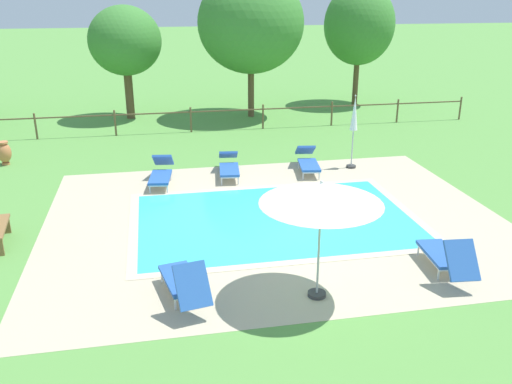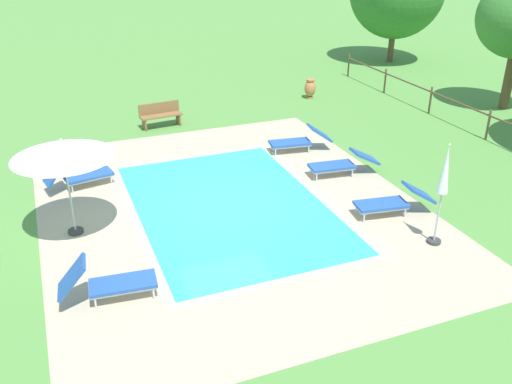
% 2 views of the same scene
% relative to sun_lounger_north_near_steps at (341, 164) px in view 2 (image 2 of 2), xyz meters
% --- Properties ---
extents(ground_plane, '(160.00, 160.00, 0.00)m').
position_rel_sun_lounger_north_near_steps_xyz_m(ground_plane, '(0.67, -3.69, -0.35)').
color(ground_plane, '#599342').
extents(pool_deck_paving, '(11.81, 9.45, 0.01)m').
position_rel_sun_lounger_north_near_steps_xyz_m(pool_deck_paving, '(0.67, -3.69, -0.35)').
color(pool_deck_paving, '#BCAD8E').
rests_on(pool_deck_paving, ground).
extents(swimming_pool_water, '(7.02, 4.67, 0.01)m').
position_rel_sun_lounger_north_near_steps_xyz_m(swimming_pool_water, '(0.67, -3.69, -0.35)').
color(swimming_pool_water, '#38C6D1').
rests_on(swimming_pool_water, ground).
extents(pool_coping_rim, '(7.50, 5.15, 0.01)m').
position_rel_sun_lounger_north_near_steps_xyz_m(pool_coping_rim, '(0.67, -3.69, -0.35)').
color(pool_coping_rim, beige).
rests_on(pool_coping_rim, ground).
extents(sun_lounger_north_near_steps, '(0.83, 2.12, 0.72)m').
position_rel_sun_lounger_north_near_steps_xyz_m(sun_lounger_north_near_steps, '(0.00, 0.00, 0.00)').
color(sun_lounger_north_near_steps, '#2856A8').
rests_on(sun_lounger_north_near_steps, ground).
extents(sun_lounger_north_mid, '(0.95, 1.92, 1.01)m').
position_rel_sun_lounger_north_near_steps_xyz_m(sun_lounger_north_mid, '(-1.92, -7.20, 0.04)').
color(sun_lounger_north_mid, '#2856A8').
rests_on(sun_lounger_north_mid, ground).
extents(sun_lounger_north_far, '(0.89, 2.10, 0.78)m').
position_rel_sun_lounger_north_near_steps_xyz_m(sun_lounger_north_far, '(2.61, -0.02, 0.01)').
color(sun_lounger_north_far, '#2856A8').
rests_on(sun_lounger_north_far, ground).
extents(sun_lounger_north_end, '(0.77, 1.92, 0.98)m').
position_rel_sun_lounger_north_near_steps_xyz_m(sun_lounger_north_end, '(3.55, -7.18, 0.04)').
color(sun_lounger_north_end, '#2856A8').
rests_on(sun_lounger_north_end, ground).
extents(sun_lounger_south_near_corner, '(0.86, 2.07, 0.82)m').
position_rel_sun_lounger_north_near_steps_xyz_m(sun_lounger_south_near_corner, '(-2.15, -0.34, 0.02)').
color(sun_lounger_south_near_corner, '#2856A8').
rests_on(sun_lounger_south_near_corner, ground).
extents(patio_umbrella_open_foreground, '(2.30, 2.30, 2.40)m').
position_rel_sun_lounger_north_near_steps_xyz_m(patio_umbrella_open_foreground, '(0.63, -7.57, 1.79)').
color(patio_umbrella_open_foreground, '#383838').
rests_on(patio_umbrella_open_foreground, ground).
extents(patio_umbrella_closed_row_centre, '(0.32, 0.32, 2.46)m').
position_rel_sun_lounger_north_near_steps_xyz_m(patio_umbrella_closed_row_centre, '(4.17, 0.10, 1.28)').
color(patio_umbrella_closed_row_centre, '#383838').
rests_on(patio_umbrella_closed_row_centre, ground).
extents(wooden_bench_lawn_side, '(0.59, 1.54, 0.87)m').
position_rel_sun_lounger_north_near_steps_xyz_m(wooden_bench_lawn_side, '(-6.11, -3.94, 0.11)').
color(wooden_bench_lawn_side, olive).
rests_on(wooden_bench_lawn_side, ground).
extents(terracotta_urn_near_fence, '(0.46, 0.46, 0.81)m').
position_rel_sun_lounger_north_near_steps_xyz_m(terracotta_urn_near_fence, '(-7.34, 2.67, 0.08)').
color(terracotta_urn_near_fence, '#C67547').
rests_on(terracotta_urn_near_fence, ground).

